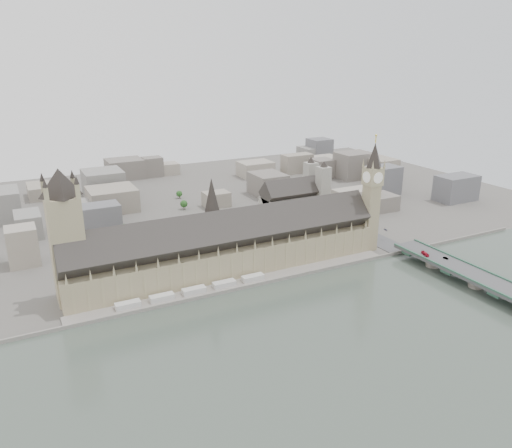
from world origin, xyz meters
name	(u,v)px	position (x,y,z in m)	size (l,w,h in m)	color
ground	(238,281)	(0.00, 0.00, 0.00)	(900.00, 900.00, 0.00)	#595651
river_thames	(371,402)	(0.00, -165.00, 0.00)	(600.00, 600.00, 0.00)	#455247
embankment_wall	(246,287)	(0.00, -15.00, 1.50)	(600.00, 1.50, 3.00)	gray
river_terrace	(242,284)	(0.00, -7.50, 1.00)	(270.00, 15.00, 2.00)	gray
terrace_tents	(194,290)	(-40.00, -7.00, 4.00)	(118.00, 7.00, 4.00)	silver
palace_of_westminster	(227,247)	(0.00, 19.70, 22.71)	(265.00, 40.73, 55.44)	tan
elizabeth_tower	(372,189)	(138.00, 8.00, 58.09)	(17.00, 17.00, 107.50)	tan
victoria_tower	(66,230)	(-122.00, 26.00, 55.20)	(30.00, 30.00, 100.00)	tan
central_tower	(212,206)	(-10.00, 26.00, 57.92)	(13.00, 13.00, 48.00)	#998C69
westminster_bridge	(469,278)	(162.00, -87.50, 5.12)	(25.00, 325.00, 10.25)	#474749
westminster_abbey	(295,204)	(110.92, 95.00, 25.08)	(68.00, 36.00, 64.00)	gray
city_skyline_inland	(152,189)	(0.00, 245.00, 19.00)	(720.00, 360.00, 38.00)	gray
park_trees	(199,250)	(-10.00, 60.00, 7.50)	(110.00, 30.00, 15.00)	#1C4117
red_bus_north	(425,254)	(155.63, -45.88, 11.60)	(2.26, 9.68, 2.70)	red
car_silver	(446,258)	(165.28, -59.74, 10.99)	(1.56, 4.49, 1.48)	gray
car_approach	(386,230)	(168.44, 18.77, 10.90)	(1.81, 4.46, 1.30)	gray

